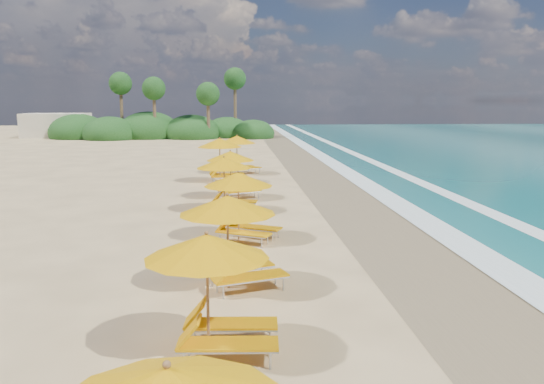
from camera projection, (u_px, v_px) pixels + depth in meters
ground at (272, 227)px, 18.61m from camera, size 160.00×160.00×0.00m
wet_sand at (387, 225)px, 18.89m from camera, size 4.00×160.00×0.01m
surf_foam at (463, 223)px, 19.08m from camera, size 4.00×160.00×0.01m
station_1 at (217, 285)px, 9.13m from camera, size 2.38×2.22×2.13m
station_2 at (235, 234)px, 12.38m from camera, size 2.83×2.77×2.22m
station_3 at (243, 202)px, 16.64m from camera, size 2.84×2.84×2.15m
station_4 at (228, 180)px, 20.99m from camera, size 2.61×2.50×2.17m
station_5 at (234, 171)px, 23.95m from camera, size 2.80×2.78×2.14m
station_6 at (223, 157)px, 28.54m from camera, size 2.77×2.61×2.38m
station_7 at (240, 152)px, 31.99m from camera, size 3.04×3.04×2.30m
treeline at (158, 129)px, 62.52m from camera, size 25.80×8.80×9.74m
beach_building at (57, 125)px, 64.05m from camera, size 7.00×5.00×2.80m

